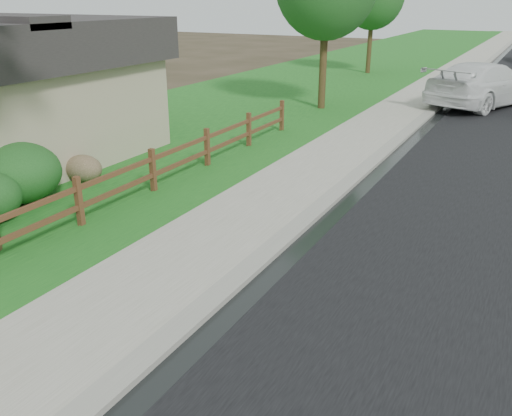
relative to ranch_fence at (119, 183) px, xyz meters
The scene contains 9 objects.
curb 28.88m from the ranch_fence, 82.04° to the left, with size 0.40×90.00×0.12m, color gray.
wet_gutter 28.94m from the ranch_fence, 81.35° to the left, with size 0.50×90.00×0.00m, color black.
sidewalk 28.73m from the ranch_fence, 84.61° to the left, with size 2.20×90.00×0.10m, color gray.
grass_strip 28.62m from the ranch_fence, 88.40° to the left, with size 1.60×90.00×0.06m, color #175019.
lawn_near 28.94m from the ranch_fence, 98.75° to the left, with size 9.00×90.00×0.04m, color #175019.
ranch_fence is the anchor object (origin of this frame).
white_suv 17.61m from the ranch_fence, 71.46° to the left, with size 2.59×6.37×1.85m, color white.
boulder 2.37m from the ranch_fence, 153.80° to the left, with size 1.04×0.78×0.70m, color brown.
shrub_b 2.48m from the ranch_fence, 162.69° to the right, with size 1.98×1.98×1.39m, color #1D4E1B.
Camera 1 is at (4.43, -2.20, 4.47)m, focal length 38.00 mm.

